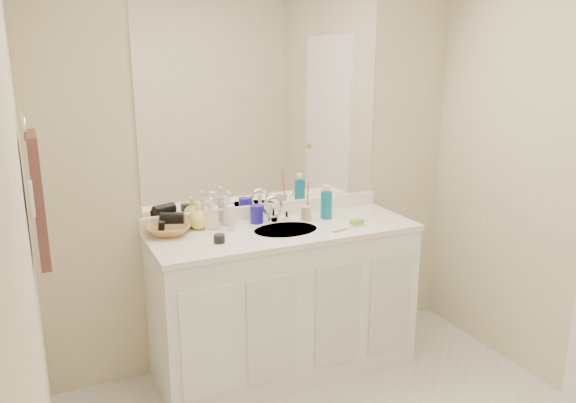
{
  "coord_description": "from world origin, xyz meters",
  "views": [
    {
      "loc": [
        -1.26,
        -1.73,
        1.84
      ],
      "look_at": [
        0.0,
        0.97,
        1.05
      ],
      "focal_mm": 35.0,
      "sensor_mm": 36.0,
      "label": 1
    }
  ],
  "objects": [
    {
      "name": "green_soap",
      "position": [
        0.4,
        0.9,
        0.9
      ],
      "size": [
        0.08,
        0.07,
        0.03
      ],
      "primitive_type": "cube",
      "rotation": [
        0.0,
        0.0,
        0.22
      ],
      "color": "#83D534",
      "rests_on": "soap_dish"
    },
    {
      "name": "vanity_cabinet",
      "position": [
        0.0,
        1.02,
        0.42
      ],
      "size": [
        1.5,
        0.55,
        0.85
      ],
      "primitive_type": "cube",
      "color": "white",
      "rests_on": "floor"
    },
    {
      "name": "dark_jar",
      "position": [
        -0.41,
        0.95,
        0.9
      ],
      "size": [
        0.07,
        0.07,
        0.04
      ],
      "primitive_type": "cylinder",
      "rotation": [
        0.0,
        0.0,
        -0.08
      ],
      "color": "black",
      "rests_on": "countertop"
    },
    {
      "name": "orange_comb",
      "position": [
        0.27,
        0.86,
        0.88
      ],
      "size": [
        0.11,
        0.04,
        0.0
      ],
      "primitive_type": "cube",
      "rotation": [
        0.0,
        0.0,
        0.17
      ],
      "color": "orange",
      "rests_on": "countertop"
    },
    {
      "name": "tan_cup",
      "position": [
        0.18,
        1.12,
        0.92
      ],
      "size": [
        0.08,
        0.08,
        0.09
      ],
      "primitive_type": "cylinder",
      "rotation": [
        0.0,
        0.0,
        -0.33
      ],
      "color": "beige",
      "rests_on": "countertop"
    },
    {
      "name": "soap_bottle_white",
      "position": [
        -0.26,
        1.23,
        0.98
      ],
      "size": [
        0.08,
        0.08,
        0.2
      ],
      "primitive_type": "imported",
      "rotation": [
        0.0,
        0.0,
        -0.05
      ],
      "color": "white",
      "rests_on": "countertop"
    },
    {
      "name": "wall_left",
      "position": [
        -1.3,
        0.0,
        1.2
      ],
      "size": [
        0.02,
        2.6,
        2.4
      ],
      "primitive_type": "cube",
      "color": "beige",
      "rests_on": "floor"
    },
    {
      "name": "wall_back",
      "position": [
        0.0,
        1.3,
        1.2
      ],
      "size": [
        2.6,
        0.02,
        2.4
      ],
      "primitive_type": "cube",
      "color": "beige",
      "rests_on": "floor"
    },
    {
      "name": "soap_bottle_cream",
      "position": [
        -0.37,
        1.21,
        0.97
      ],
      "size": [
        0.1,
        0.1,
        0.18
      ],
      "primitive_type": "imported",
      "rotation": [
        0.0,
        0.0,
        -0.33
      ],
      "color": "#FAE6CB",
      "rests_on": "countertop"
    },
    {
      "name": "soap_bottle_yellow",
      "position": [
        -0.44,
        1.23,
        0.95
      ],
      "size": [
        0.14,
        0.14,
        0.15
      ],
      "primitive_type": "imported",
      "rotation": [
        0.0,
        0.0,
        -0.18
      ],
      "color": "#FAEF61",
      "rests_on": "countertop"
    },
    {
      "name": "blue_mug",
      "position": [
        -0.1,
        1.19,
        0.93
      ],
      "size": [
        0.1,
        0.1,
        0.11
      ],
      "primitive_type": "cylinder",
      "rotation": [
        0.0,
        0.0,
        0.28
      ],
      "color": "#1F17A1",
      "rests_on": "countertop"
    },
    {
      "name": "soap_dish",
      "position": [
        0.4,
        0.9,
        0.89
      ],
      "size": [
        0.11,
        0.1,
        0.01
      ],
      "primitive_type": "cube",
      "rotation": [
        0.0,
        0.0,
        -0.38
      ],
      "color": "silver",
      "rests_on": "countertop"
    },
    {
      "name": "towel_ring",
      "position": [
        -1.27,
        0.77,
        1.55
      ],
      "size": [
        0.01,
        0.11,
        0.11
      ],
      "primitive_type": "torus",
      "rotation": [
        0.0,
        1.57,
        0.0
      ],
      "color": "silver",
      "rests_on": "wall_left"
    },
    {
      "name": "mouthwash_bottle",
      "position": [
        0.31,
        1.11,
        0.96
      ],
      "size": [
        0.09,
        0.09,
        0.16
      ],
      "primitive_type": "cylinder",
      "rotation": [
        0.0,
        0.0,
        -0.41
      ],
      "color": "#0B6F8D",
      "rests_on": "countertop"
    },
    {
      "name": "mirror",
      "position": [
        0.0,
        1.29,
        1.56
      ],
      "size": [
        1.48,
        0.01,
        1.2
      ],
      "primitive_type": "cube",
      "color": "white",
      "rests_on": "wall_back"
    },
    {
      "name": "backsplash",
      "position": [
        0.0,
        1.29,
        0.92
      ],
      "size": [
        1.52,
        0.03,
        0.08
      ],
      "primitive_type": "cube",
      "color": "white",
      "rests_on": "countertop"
    },
    {
      "name": "faucet",
      "position": [
        0.0,
        1.18,
        0.94
      ],
      "size": [
        0.02,
        0.02,
        0.11
      ],
      "primitive_type": "cylinder",
      "color": "silver",
      "rests_on": "countertop"
    },
    {
      "name": "extra_white_bottle",
      "position": [
        -0.28,
        1.12,
        0.95
      ],
      "size": [
        0.05,
        0.05,
        0.14
      ],
      "primitive_type": "cylinder",
      "rotation": [
        0.0,
        0.0,
        -0.04
      ],
      "color": "white",
      "rests_on": "countertop"
    },
    {
      "name": "switch_plate",
      "position": [
        -1.27,
        0.57,
        1.3
      ],
      "size": [
        0.01,
        0.08,
        0.13
      ],
      "primitive_type": "cube",
      "color": "white",
      "rests_on": "wall_left"
    },
    {
      "name": "wicker_basket",
      "position": [
        -0.62,
        1.19,
        0.91
      ],
      "size": [
        0.29,
        0.29,
        0.06
      ],
      "primitive_type": "imported",
      "rotation": [
        0.0,
        0.0,
        -0.24
      ],
      "color": "#AC7E45",
      "rests_on": "countertop"
    },
    {
      "name": "hand_towel",
      "position": [
        -1.25,
        0.77,
        1.25
      ],
      "size": [
        0.04,
        0.32,
        0.55
      ],
      "primitive_type": "cube",
      "color": "#3F2422",
      "rests_on": "towel_ring"
    },
    {
      "name": "sink_basin",
      "position": [
        0.0,
        1.0,
        0.87
      ],
      "size": [
        0.37,
        0.37,
        0.02
      ],
      "primitive_type": "cylinder",
      "color": "beige",
      "rests_on": "countertop"
    },
    {
      "name": "countertop",
      "position": [
        0.0,
        1.02,
        0.86
      ],
      "size": [
        1.52,
        0.57,
        0.03
      ],
      "primitive_type": "cube",
      "color": "white",
      "rests_on": "vanity_cabinet"
    },
    {
      "name": "hair_dryer",
      "position": [
        -0.6,
        1.19,
        0.97
      ],
      "size": [
        0.14,
        0.11,
        0.06
      ],
      "primitive_type": "cylinder",
      "rotation": [
        0.0,
        1.57,
        -0.36
      ],
      "color": "black",
      "rests_on": "wicker_basket"
    },
    {
      "name": "toothbrush",
      "position": [
        0.19,
        1.12,
        1.03
      ],
      "size": [
        0.01,
        0.04,
        0.18
      ],
      "primitive_type": "cylinder",
      "rotation": [
        0.14,
        0.0,
        -0.18
      ],
      "color": "#ED3E76",
      "rests_on": "tan_cup"
    }
  ]
}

